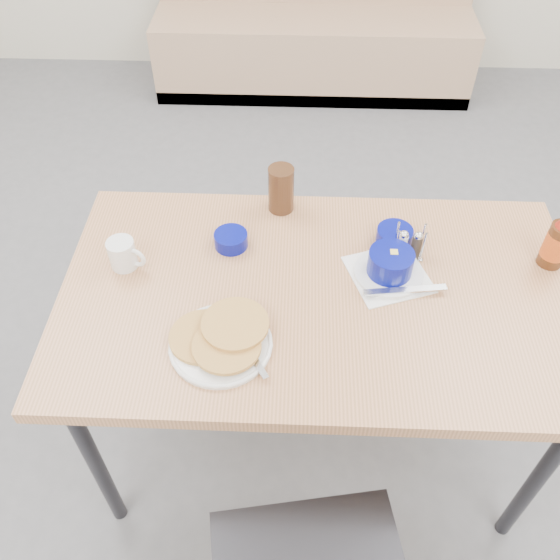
{
  "coord_description": "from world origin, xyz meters",
  "views": [
    {
      "loc": [
        -0.07,
        -0.81,
        1.94
      ],
      "look_at": [
        -0.11,
        0.23,
        0.82
      ],
      "focal_mm": 38.0,
      "sensor_mm": 36.0,
      "label": 1
    }
  ],
  "objects_px": {
    "pancake_plate": "(221,340)",
    "condiment_caddy": "(409,246)",
    "booth_bench": "(314,27)",
    "grits_setting": "(390,266)",
    "dining_table": "(319,306)",
    "syrup_bottle": "(558,242)",
    "creamer_bowl": "(231,240)",
    "amber_tumbler": "(281,189)",
    "coffee_mug": "(123,254)",
    "butter_bowl": "(394,236)"
  },
  "relations": [
    {
      "from": "coffee_mug",
      "to": "creamer_bowl",
      "type": "xyz_separation_m",
      "value": [
        0.29,
        0.09,
        -0.02
      ]
    },
    {
      "from": "grits_setting",
      "to": "condiment_caddy",
      "type": "relative_size",
      "value": 2.68
    },
    {
      "from": "butter_bowl",
      "to": "syrup_bottle",
      "type": "relative_size",
      "value": 0.57
    },
    {
      "from": "coffee_mug",
      "to": "syrup_bottle",
      "type": "relative_size",
      "value": 0.6
    },
    {
      "from": "condiment_caddy",
      "to": "creamer_bowl",
      "type": "bearing_deg",
      "value": -178.21
    },
    {
      "from": "amber_tumbler",
      "to": "coffee_mug",
      "type": "bearing_deg",
      "value": -148.15
    },
    {
      "from": "dining_table",
      "to": "creamer_bowl",
      "type": "xyz_separation_m",
      "value": [
        -0.26,
        0.17,
        0.08
      ]
    },
    {
      "from": "pancake_plate",
      "to": "booth_bench",
      "type": "bearing_deg",
      "value": 84.84
    },
    {
      "from": "booth_bench",
      "to": "condiment_caddy",
      "type": "xyz_separation_m",
      "value": [
        0.25,
        -2.39,
        0.45
      ]
    },
    {
      "from": "grits_setting",
      "to": "condiment_caddy",
      "type": "height_order",
      "value": "condiment_caddy"
    },
    {
      "from": "pancake_plate",
      "to": "coffee_mug",
      "type": "relative_size",
      "value": 2.35
    },
    {
      "from": "grits_setting",
      "to": "amber_tumbler",
      "type": "bearing_deg",
      "value": 138.2
    },
    {
      "from": "pancake_plate",
      "to": "coffee_mug",
      "type": "height_order",
      "value": "coffee_mug"
    },
    {
      "from": "booth_bench",
      "to": "grits_setting",
      "type": "xyz_separation_m",
      "value": [
        0.19,
        -2.47,
        0.45
      ]
    },
    {
      "from": "booth_bench",
      "to": "amber_tumbler",
      "type": "height_order",
      "value": "booth_bench"
    },
    {
      "from": "dining_table",
      "to": "condiment_caddy",
      "type": "relative_size",
      "value": 13.56
    },
    {
      "from": "pancake_plate",
      "to": "creamer_bowl",
      "type": "distance_m",
      "value": 0.35
    },
    {
      "from": "butter_bowl",
      "to": "condiment_caddy",
      "type": "distance_m",
      "value": 0.06
    },
    {
      "from": "pancake_plate",
      "to": "creamer_bowl",
      "type": "xyz_separation_m",
      "value": [
        -0.01,
        0.35,
        0.0
      ]
    },
    {
      "from": "amber_tumbler",
      "to": "dining_table",
      "type": "bearing_deg",
      "value": -70.78
    },
    {
      "from": "booth_bench",
      "to": "pancake_plate",
      "type": "xyz_separation_m",
      "value": [
        -0.25,
        -2.72,
        0.43
      ]
    },
    {
      "from": "booth_bench",
      "to": "syrup_bottle",
      "type": "relative_size",
      "value": 10.5
    },
    {
      "from": "amber_tumbler",
      "to": "butter_bowl",
      "type": "bearing_deg",
      "value": -22.69
    },
    {
      "from": "amber_tumbler",
      "to": "creamer_bowl",
      "type": "bearing_deg",
      "value": -128.68
    },
    {
      "from": "coffee_mug",
      "to": "grits_setting",
      "type": "bearing_deg",
      "value": -0.86
    },
    {
      "from": "grits_setting",
      "to": "creamer_bowl",
      "type": "height_order",
      "value": "grits_setting"
    },
    {
      "from": "butter_bowl",
      "to": "amber_tumbler",
      "type": "distance_m",
      "value": 0.36
    },
    {
      "from": "booth_bench",
      "to": "butter_bowl",
      "type": "xyz_separation_m",
      "value": [
        0.21,
        -2.33,
        0.43
      ]
    },
    {
      "from": "dining_table",
      "to": "syrup_bottle",
      "type": "height_order",
      "value": "syrup_bottle"
    },
    {
      "from": "amber_tumbler",
      "to": "syrup_bottle",
      "type": "height_order",
      "value": "syrup_bottle"
    },
    {
      "from": "booth_bench",
      "to": "dining_table",
      "type": "distance_m",
      "value": 2.56
    },
    {
      "from": "coffee_mug",
      "to": "syrup_bottle",
      "type": "distance_m",
      "value": 1.18
    },
    {
      "from": "pancake_plate",
      "to": "condiment_caddy",
      "type": "bearing_deg",
      "value": 34.2
    },
    {
      "from": "booth_bench",
      "to": "pancake_plate",
      "type": "bearing_deg",
      "value": -95.16
    },
    {
      "from": "dining_table",
      "to": "grits_setting",
      "type": "relative_size",
      "value": 5.06
    },
    {
      "from": "booth_bench",
      "to": "amber_tumbler",
      "type": "distance_m",
      "value": 2.25
    },
    {
      "from": "pancake_plate",
      "to": "coffee_mug",
      "type": "distance_m",
      "value": 0.4
    },
    {
      "from": "creamer_bowl",
      "to": "butter_bowl",
      "type": "height_order",
      "value": "butter_bowl"
    },
    {
      "from": "dining_table",
      "to": "amber_tumbler",
      "type": "distance_m",
      "value": 0.38
    },
    {
      "from": "dining_table",
      "to": "coffee_mug",
      "type": "distance_m",
      "value": 0.56
    },
    {
      "from": "creamer_bowl",
      "to": "butter_bowl",
      "type": "xyz_separation_m",
      "value": [
        0.47,
        0.03,
        0.0
      ]
    },
    {
      "from": "coffee_mug",
      "to": "condiment_caddy",
      "type": "bearing_deg",
      "value": 5.18
    },
    {
      "from": "dining_table",
      "to": "amber_tumbler",
      "type": "xyz_separation_m",
      "value": [
        -0.12,
        0.34,
        0.14
      ]
    },
    {
      "from": "coffee_mug",
      "to": "butter_bowl",
      "type": "bearing_deg",
      "value": 9.33
    },
    {
      "from": "dining_table",
      "to": "grits_setting",
      "type": "xyz_separation_m",
      "value": [
        0.19,
        0.07,
        0.1
      ]
    },
    {
      "from": "booth_bench",
      "to": "amber_tumbler",
      "type": "relative_size",
      "value": 12.99
    },
    {
      "from": "booth_bench",
      "to": "creamer_bowl",
      "type": "height_order",
      "value": "booth_bench"
    },
    {
      "from": "booth_bench",
      "to": "creamer_bowl",
      "type": "bearing_deg",
      "value": -96.16
    },
    {
      "from": "pancake_plate",
      "to": "butter_bowl",
      "type": "bearing_deg",
      "value": 40.18
    },
    {
      "from": "creamer_bowl",
      "to": "syrup_bottle",
      "type": "height_order",
      "value": "syrup_bottle"
    }
  ]
}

